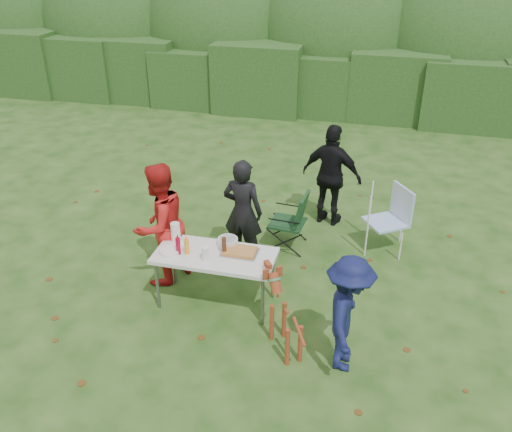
% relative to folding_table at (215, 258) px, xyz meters
% --- Properties ---
extents(ground, '(80.00, 80.00, 0.00)m').
position_rel_folding_table_xyz_m(ground, '(0.30, 0.10, -0.69)').
color(ground, '#1E4211').
extents(hedge_row, '(22.00, 1.40, 1.70)m').
position_rel_folding_table_xyz_m(hedge_row, '(0.30, 8.10, 0.16)').
color(hedge_row, '#23471C').
rests_on(hedge_row, ground).
extents(shrub_backdrop, '(20.00, 2.60, 3.20)m').
position_rel_folding_table_xyz_m(shrub_backdrop, '(0.30, 9.70, 0.91)').
color(shrub_backdrop, '#3D6628').
rests_on(shrub_backdrop, ground).
extents(folding_table, '(1.50, 0.70, 0.74)m').
position_rel_folding_table_xyz_m(folding_table, '(0.00, 0.00, 0.00)').
color(folding_table, silver).
rests_on(folding_table, ground).
extents(person_cook, '(0.60, 0.42, 1.57)m').
position_rel_folding_table_xyz_m(person_cook, '(0.07, 1.07, 0.10)').
color(person_cook, black).
rests_on(person_cook, ground).
extents(person_red_jacket, '(0.92, 1.02, 1.70)m').
position_rel_folding_table_xyz_m(person_red_jacket, '(-0.86, 0.34, 0.17)').
color(person_red_jacket, red).
rests_on(person_red_jacket, ground).
extents(person_black_puffy, '(1.05, 0.65, 1.66)m').
position_rel_folding_table_xyz_m(person_black_puffy, '(1.13, 2.48, 0.15)').
color(person_black_puffy, black).
rests_on(person_black_puffy, ground).
extents(child, '(0.54, 0.91, 1.39)m').
position_rel_folding_table_xyz_m(child, '(1.71, -0.72, 0.01)').
color(child, '#111744').
rests_on(child, ground).
extents(dog, '(0.81, 0.94, 0.85)m').
position_rel_folding_table_xyz_m(dog, '(1.04, -0.65, -0.26)').
color(dog, brown).
rests_on(dog, ground).
extents(camping_chair, '(0.61, 0.61, 0.90)m').
position_rel_folding_table_xyz_m(camping_chair, '(0.61, 1.59, -0.23)').
color(camping_chair, '#183C1E').
rests_on(camping_chair, ground).
extents(lawn_chair, '(0.81, 0.81, 0.99)m').
position_rel_folding_table_xyz_m(lawn_chair, '(2.03, 1.88, -0.19)').
color(lawn_chair, '#538CE2').
rests_on(lawn_chair, ground).
extents(food_tray, '(0.45, 0.30, 0.02)m').
position_rel_folding_table_xyz_m(food_tray, '(0.29, 0.09, 0.06)').
color(food_tray, '#B7B7BA').
rests_on(food_tray, folding_table).
extents(focaccia_bread, '(0.40, 0.26, 0.04)m').
position_rel_folding_table_xyz_m(focaccia_bread, '(0.29, 0.09, 0.09)').
color(focaccia_bread, '#C47D3C').
rests_on(focaccia_bread, food_tray).
extents(mustard_bottle, '(0.06, 0.06, 0.20)m').
position_rel_folding_table_xyz_m(mustard_bottle, '(-0.33, -0.07, 0.15)').
color(mustard_bottle, '#FFA41B').
rests_on(mustard_bottle, folding_table).
extents(ketchup_bottle, '(0.06, 0.06, 0.22)m').
position_rel_folding_table_xyz_m(ketchup_bottle, '(-0.44, -0.10, 0.16)').
color(ketchup_bottle, '#B00322').
rests_on(ketchup_bottle, folding_table).
extents(beer_bottle, '(0.06, 0.06, 0.24)m').
position_rel_folding_table_xyz_m(beer_bottle, '(0.12, 0.02, 0.17)').
color(beer_bottle, '#47230F').
rests_on(beer_bottle, folding_table).
extents(paper_towel_roll, '(0.12, 0.12, 0.26)m').
position_rel_folding_table_xyz_m(paper_towel_roll, '(-0.58, 0.18, 0.18)').
color(paper_towel_roll, white).
rests_on(paper_towel_roll, folding_table).
extents(cup_stack, '(0.08, 0.08, 0.18)m').
position_rel_folding_table_xyz_m(cup_stack, '(-0.07, -0.16, 0.14)').
color(cup_stack, white).
rests_on(cup_stack, folding_table).
extents(pasta_bowl, '(0.26, 0.26, 0.10)m').
position_rel_folding_table_xyz_m(pasta_bowl, '(0.10, 0.24, 0.10)').
color(pasta_bowl, silver).
rests_on(pasta_bowl, folding_table).
extents(plate_stack, '(0.24, 0.24, 0.05)m').
position_rel_folding_table_xyz_m(plate_stack, '(-0.55, -0.12, 0.08)').
color(plate_stack, white).
rests_on(plate_stack, folding_table).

